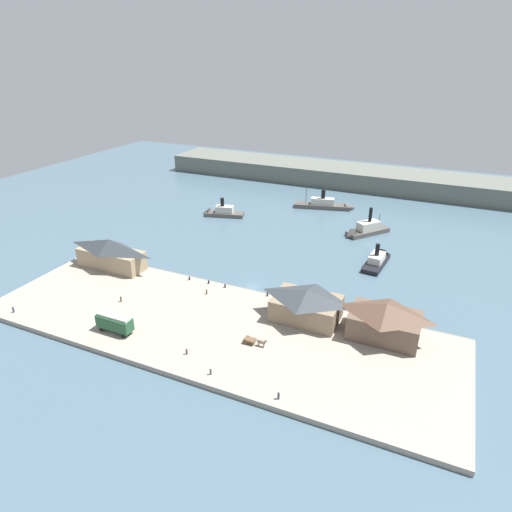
# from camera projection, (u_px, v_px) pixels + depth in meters

# --- Properties ---
(ground_plane) EXTENTS (320.00, 320.00, 0.00)m
(ground_plane) POSITION_uv_depth(u_px,v_px,m) (252.00, 287.00, 119.83)
(ground_plane) COLOR #476070
(quay_promenade) EXTENTS (110.00, 36.00, 1.20)m
(quay_promenade) POSITION_uv_depth(u_px,v_px,m) (212.00, 327.00, 101.42)
(quay_promenade) COLOR #9E9384
(quay_promenade) RESTS_ON ground
(seawall_edge) EXTENTS (110.00, 0.80, 1.00)m
(seawall_edge) POSITION_uv_depth(u_px,v_px,m) (247.00, 291.00, 116.65)
(seawall_edge) COLOR gray
(seawall_edge) RESTS_ON ground
(ferry_shed_central_terminal) EXTENTS (20.07, 7.36, 8.71)m
(ferry_shed_central_terminal) POSITION_uv_depth(u_px,v_px,m) (111.00, 253.00, 125.97)
(ferry_shed_central_terminal) COLOR #998466
(ferry_shed_central_terminal) RESTS_ON quay_promenade
(ferry_shed_customs_shed) EXTENTS (15.50, 10.74, 7.54)m
(ferry_shed_customs_shed) POSITION_uv_depth(u_px,v_px,m) (307.00, 304.00, 102.02)
(ferry_shed_customs_shed) COLOR #847056
(ferry_shed_customs_shed) RESTS_ON quay_promenade
(ferry_shed_east_terminal) EXTENTS (15.18, 10.39, 8.23)m
(ferry_shed_east_terminal) POSITION_uv_depth(u_px,v_px,m) (385.00, 320.00, 95.39)
(ferry_shed_east_terminal) COLOR brown
(ferry_shed_east_terminal) RESTS_ON quay_promenade
(street_tram) EXTENTS (8.51, 2.91, 4.26)m
(street_tram) POSITION_uv_depth(u_px,v_px,m) (114.00, 322.00, 97.65)
(street_tram) COLOR #1E4C2D
(street_tram) RESTS_ON quay_promenade
(horse_cart) EXTENTS (5.45, 1.67, 1.87)m
(horse_cart) POSITION_uv_depth(u_px,v_px,m) (254.00, 341.00, 94.02)
(horse_cart) COLOR brown
(horse_cart) RESTS_ON quay_promenade
(pedestrian_at_waters_edge) EXTENTS (0.40, 0.40, 1.63)m
(pedestrian_at_waters_edge) POSITION_uv_depth(u_px,v_px,m) (121.00, 299.00, 110.12)
(pedestrian_at_waters_edge) COLOR #4C3D33
(pedestrian_at_waters_edge) RESTS_ON quay_promenade
(pedestrian_standing_center) EXTENTS (0.41, 0.41, 1.66)m
(pedestrian_standing_center) POSITION_uv_depth(u_px,v_px,m) (279.00, 396.00, 79.33)
(pedestrian_standing_center) COLOR #33384C
(pedestrian_standing_center) RESTS_ON quay_promenade
(pedestrian_near_east_shed) EXTENTS (0.42, 0.42, 1.70)m
(pedestrian_near_east_shed) POSITION_uv_depth(u_px,v_px,m) (13.00, 309.00, 105.61)
(pedestrian_near_east_shed) COLOR #33384C
(pedestrian_near_east_shed) RESTS_ON quay_promenade
(pedestrian_walking_east) EXTENTS (0.38, 0.38, 1.55)m
(pedestrian_walking_east) POSITION_uv_depth(u_px,v_px,m) (187.00, 351.00, 91.06)
(pedestrian_walking_east) COLOR #4C3D33
(pedestrian_walking_east) RESTS_ON quay_promenade
(pedestrian_near_cart) EXTENTS (0.38, 0.38, 1.52)m
(pedestrian_near_cart) POSITION_uv_depth(u_px,v_px,m) (211.00, 371.00, 85.39)
(pedestrian_near_cart) COLOR #3D4C42
(pedestrian_near_cart) RESTS_ON quay_promenade
(pedestrian_by_tram) EXTENTS (0.38, 0.38, 1.53)m
(pedestrian_by_tram) POSITION_uv_depth(u_px,v_px,m) (207.00, 292.00, 113.49)
(pedestrian_by_tram) COLOR #4C3D33
(pedestrian_by_tram) RESTS_ON quay_promenade
(mooring_post_center_east) EXTENTS (0.44, 0.44, 0.90)m
(mooring_post_center_east) POSITION_uv_depth(u_px,v_px,m) (225.00, 286.00, 116.77)
(mooring_post_center_east) COLOR black
(mooring_post_center_east) RESTS_ON quay_promenade
(mooring_post_center_west) EXTENTS (0.44, 0.44, 0.90)m
(mooring_post_center_west) POSITION_uv_depth(u_px,v_px,m) (209.00, 282.00, 118.72)
(mooring_post_center_west) COLOR black
(mooring_post_center_west) RESTS_ON quay_promenade
(mooring_post_west) EXTENTS (0.44, 0.44, 0.90)m
(mooring_post_west) POSITION_uv_depth(u_px,v_px,m) (189.00, 278.00, 120.61)
(mooring_post_west) COLOR black
(mooring_post_west) RESTS_ON quay_promenade
(mooring_post_east) EXTENTS (0.44, 0.44, 0.90)m
(mooring_post_east) POSITION_uv_depth(u_px,v_px,m) (267.00, 294.00, 112.73)
(mooring_post_east) COLOR black
(mooring_post_east) RESTS_ON quay_promenade
(ferry_moored_west) EXTENTS (6.15, 16.34, 8.50)m
(ferry_moored_west) POSITION_uv_depth(u_px,v_px,m) (378.00, 259.00, 132.73)
(ferry_moored_west) COLOR black
(ferry_moored_west) RESTS_ON ground
(ferry_moored_east) EXTENTS (24.77, 10.43, 9.79)m
(ferry_moored_east) POSITION_uv_depth(u_px,v_px,m) (329.00, 205.00, 178.23)
(ferry_moored_east) COLOR #514C47
(ferry_moored_east) RESTS_ON ground
(ferry_departing_north) EXTENTS (14.39, 16.50, 10.93)m
(ferry_departing_north) POSITION_uv_depth(u_px,v_px,m) (364.00, 230.00, 152.72)
(ferry_departing_north) COLOR #514C47
(ferry_departing_north) RESTS_ON ground
(ferry_mid_harbor) EXTENTS (16.64, 8.65, 8.58)m
(ferry_mid_harbor) POSITION_uv_depth(u_px,v_px,m) (220.00, 212.00, 170.35)
(ferry_mid_harbor) COLOR #514C47
(ferry_mid_harbor) RESTS_ON ground
(far_headland) EXTENTS (180.00, 24.00, 8.00)m
(far_headland) POSITION_uv_depth(u_px,v_px,m) (349.00, 176.00, 208.96)
(far_headland) COLOR #60665B
(far_headland) RESTS_ON ground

